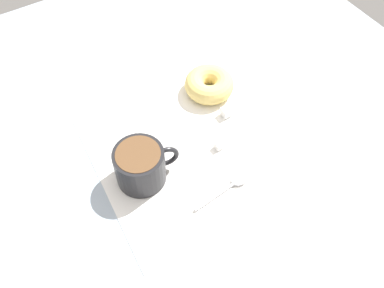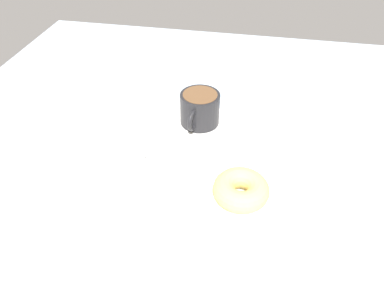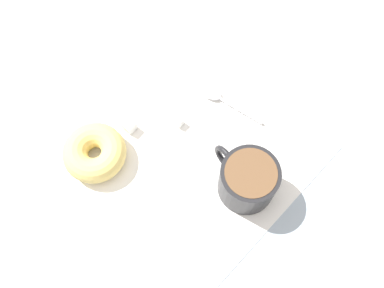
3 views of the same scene
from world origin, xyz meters
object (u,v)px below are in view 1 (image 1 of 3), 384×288
sugar_cube_extra (226,112)px  coffee_cup (141,165)px  donut (209,84)px  sugar_cube (219,145)px  spoon (234,183)px

sugar_cube_extra → coffee_cup: bearing=-78.7°
donut → coffee_cup: bearing=-62.1°
coffee_cup → sugar_cube_extra: (-4.16, 20.82, -2.89)cm
coffee_cup → sugar_cube: (1.74, 15.15, -3.09)cm
sugar_cube_extra → donut: bearing=175.2°
donut → sugar_cube: (13.07, -6.27, -1.28)cm
coffee_cup → sugar_cube_extra: bearing=101.3°
donut → sugar_cube_extra: (7.16, -0.60, -1.08)cm
spoon → sugar_cube: 8.37cm
spoon → coffee_cup: bearing=-127.2°
coffee_cup → donut: size_ratio=1.15×
spoon → donut: bearing=158.1°
coffee_cup → sugar_cube_extra: size_ratio=6.43×
donut → sugar_cube_extra: size_ratio=5.59×
spoon → sugar_cube_extra: bearing=150.5°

